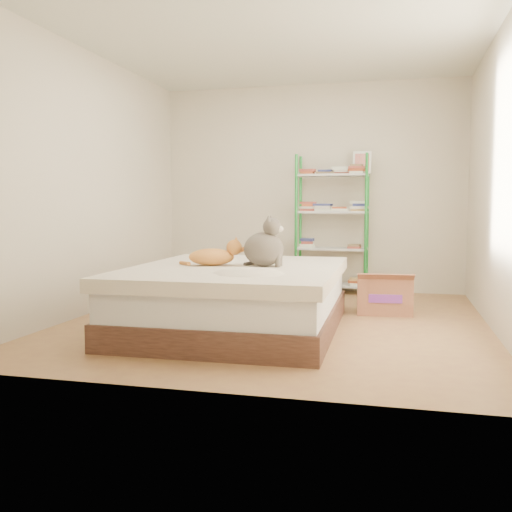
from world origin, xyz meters
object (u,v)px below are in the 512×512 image
(orange_cat, at_px, (211,255))
(cardboard_box, at_px, (384,294))
(shelf_unit, at_px, (332,223))
(white_bin, at_px, (209,275))
(bed, at_px, (237,298))
(grey_cat, at_px, (264,242))

(orange_cat, bearing_deg, cardboard_box, 19.11)
(shelf_unit, relative_size, white_bin, 4.37)
(orange_cat, height_order, white_bin, orange_cat)
(orange_cat, bearing_deg, white_bin, 91.60)
(shelf_unit, relative_size, cardboard_box, 3.09)
(bed, relative_size, grey_cat, 5.19)
(cardboard_box, xyz_separation_m, white_bin, (-2.25, 1.18, -0.00))
(shelf_unit, distance_m, white_bin, 1.73)
(orange_cat, xyz_separation_m, shelf_unit, (0.80, 2.31, 0.22))
(shelf_unit, height_order, cardboard_box, shelf_unit)
(bed, relative_size, orange_cat, 4.68)
(white_bin, bearing_deg, shelf_unit, 1.65)
(bed, xyz_separation_m, orange_cat, (-0.23, 0.00, 0.37))
(orange_cat, bearing_deg, bed, -18.22)
(cardboard_box, bearing_deg, grey_cat, -138.19)
(shelf_unit, height_order, white_bin, shelf_unit)
(grey_cat, distance_m, white_bin, 2.61)
(white_bin, bearing_deg, orange_cat, -70.86)
(bed, bearing_deg, grey_cat, 11.82)
(bed, height_order, orange_cat, orange_cat)
(cardboard_box, bearing_deg, white_bin, 148.18)
(grey_cat, distance_m, shelf_unit, 2.29)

